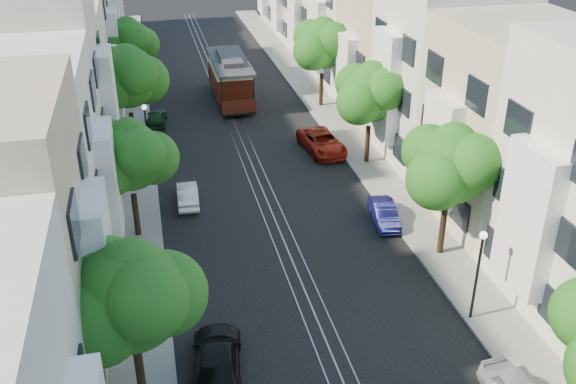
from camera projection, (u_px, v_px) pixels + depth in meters
ground at (236, 127)px, 46.57m from camera, size 200.00×200.00×0.00m
sidewalk_east at (332, 119)px, 47.97m from camera, size 2.50×80.00×0.12m
sidewalk_west at (134, 135)px, 45.12m from camera, size 2.50×80.00×0.12m
rail_left at (229, 128)px, 46.46m from camera, size 0.06×80.00×0.02m
rail_slot at (236, 127)px, 46.57m from camera, size 0.06×80.00×0.02m
rail_right at (244, 126)px, 46.68m from camera, size 0.06×80.00×0.02m
lane_line at (236, 127)px, 46.57m from camera, size 0.08×80.00×0.01m
townhouses_east at (396, 48)px, 46.46m from camera, size 7.75×72.00×12.00m
townhouses_west at (54, 70)px, 41.84m from camera, size 7.75×72.00×11.76m
tree_e_b at (452, 167)px, 29.34m from camera, size 4.93×4.08×6.68m
tree_e_c at (372, 94)px, 38.94m from camera, size 4.84×3.99×6.52m
tree_e_d at (323, 45)px, 48.35m from camera, size 5.01×4.16×6.85m
tree_w_a at (132, 299)px, 20.44m from camera, size 4.93×4.08×6.68m
tree_w_b at (130, 158)px, 31.00m from camera, size 4.72×3.87×6.27m
tree_w_c at (128, 78)px, 40.23m from camera, size 5.13×4.28×7.09m
tree_w_d at (128, 43)px, 49.98m from camera, size 4.84×3.99×6.52m
lamp_east at (479, 263)px, 25.70m from camera, size 0.32×0.32×4.16m
lamp_west at (146, 127)px, 38.83m from camera, size 0.32×0.32×4.16m
cable_car at (230, 76)px, 50.89m from camera, size 2.77×8.84×3.40m
parked_car_e_mid at (384, 213)px, 33.99m from camera, size 1.60×3.47×1.10m
parked_car_e_far at (322, 142)px, 42.39m from camera, size 2.69×4.99×1.33m
parked_car_w_near at (217, 359)px, 23.90m from camera, size 2.42×4.70×1.30m
parked_car_w_mid at (188, 195)px, 35.92m from camera, size 1.26×3.31×1.08m
parked_car_w_far at (156, 117)px, 46.71m from camera, size 1.72×3.56×1.17m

